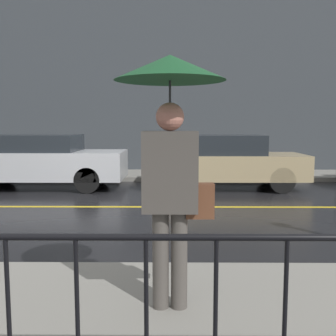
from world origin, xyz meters
TOP-DOWN VIEW (x-y plane):
  - ground_plane at (0.00, 0.00)m, footprint 80.00×80.00m
  - sidewalk_far at (0.00, 4.83)m, footprint 28.00×2.17m
  - lane_marking at (0.00, 0.00)m, footprint 25.20×0.12m
  - building_storefront at (0.00, 6.07)m, footprint 28.00×0.30m
  - pedestrian at (1.71, -4.88)m, footprint 0.93×0.93m
  - car_silver at (-1.87, 2.49)m, footprint 4.50×1.78m
  - car_tan at (3.23, 2.49)m, footprint 4.06×1.72m

SIDE VIEW (x-z plane):
  - ground_plane at x=0.00m, z-range 0.00..0.00m
  - lane_marking at x=0.00m, z-range 0.00..0.01m
  - sidewalk_far at x=0.00m, z-range 0.00..0.13m
  - car_tan at x=3.23m, z-range 0.02..1.48m
  - car_silver at x=-1.87m, z-range 0.03..1.50m
  - pedestrian at x=1.71m, z-range 0.66..2.84m
  - building_storefront at x=0.00m, z-range 0.00..6.83m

